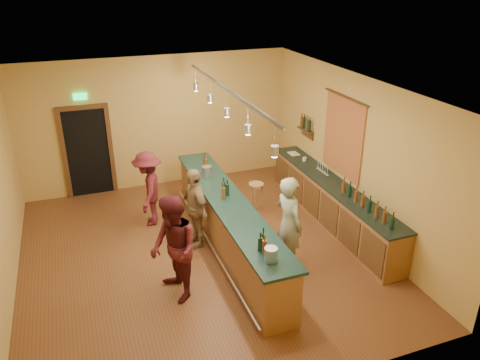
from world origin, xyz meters
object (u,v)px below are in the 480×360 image
object	(u,v)px
customer_b	(195,208)
bar_stool	(256,190)
back_counter	(332,203)
customer_c	(149,189)
tasting_bar	(228,221)
bartender	(289,224)
customer_a	(174,249)

from	to	relation	value
customer_b	bar_stool	size ratio (longest dim) A/B	2.34
back_counter	customer_b	world-z (taller)	customer_b
back_counter	bar_stool	size ratio (longest dim) A/B	6.60
bar_stool	customer_c	bearing A→B (deg)	172.60
customer_b	bar_stool	world-z (taller)	customer_b
back_counter	customer_b	xyz separation A→B (m)	(-2.93, 0.20, 0.32)
customer_b	customer_c	size ratio (longest dim) A/B	0.99
tasting_bar	bartender	size ratio (longest dim) A/B	2.83
customer_c	customer_b	bearing A→B (deg)	47.25
bartender	bar_stool	bearing A→B (deg)	-17.79
customer_a	bartender	bearing A→B (deg)	84.21
back_counter	customer_c	distance (m)	3.87
customer_c	tasting_bar	bearing A→B (deg)	55.42
bartender	bar_stool	xyz separation A→B (m)	(0.28, 2.20, -0.36)
bartender	bar_stool	distance (m)	2.25
customer_a	customer_b	xyz separation A→B (m)	(0.74, 1.46, -0.10)
customer_a	customer_b	world-z (taller)	customer_a
tasting_bar	customer_c	size ratio (longest dim) A/B	3.15
tasting_bar	bartender	bearing A→B (deg)	-50.58
back_counter	bartender	bearing A→B (deg)	-144.04
back_counter	bar_stool	bearing A→B (deg)	141.24
customer_a	customer_c	world-z (taller)	customer_a
customer_c	bar_stool	bearing A→B (deg)	99.19
customer_c	bar_stool	world-z (taller)	customer_c
back_counter	customer_a	xyz separation A→B (m)	(-3.67, -1.26, 0.42)
back_counter	bartender	distance (m)	2.00
back_counter	bartender	world-z (taller)	bartender
back_counter	customer_c	xyz separation A→B (m)	(-3.61, 1.35, 0.32)
back_counter	bar_stool	world-z (taller)	back_counter
tasting_bar	customer_c	world-z (taller)	customer_c
back_counter	customer_c	world-z (taller)	customer_c
tasting_bar	bartender	distance (m)	1.29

